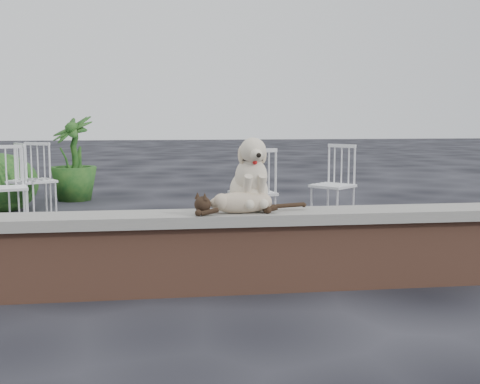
{
  "coord_description": "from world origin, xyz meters",
  "views": [
    {
      "loc": [
        0.26,
        -4.27,
        1.26
      ],
      "look_at": [
        0.89,
        0.2,
        0.7
      ],
      "focal_mm": 45.0,
      "sensor_mm": 36.0,
      "label": 1
    }
  ],
  "objects": [
    {
      "name": "brick_wall",
      "position": [
        0.0,
        0.0,
        0.25
      ],
      "size": [
        6.0,
        0.3,
        0.5
      ],
      "primitive_type": "cube",
      "color": "brown",
      "rests_on": "ground"
    },
    {
      "name": "dog",
      "position": [
        0.94,
        0.09,
        0.85
      ],
      "size": [
        0.41,
        0.51,
        0.55
      ],
      "primitive_type": null,
      "rotation": [
        0.0,
        0.0,
        0.11
      ],
      "color": "beige",
      "rests_on": "capstone"
    },
    {
      "name": "capstone",
      "position": [
        0.0,
        0.0,
        0.54
      ],
      "size": [
        6.2,
        0.4,
        0.08
      ],
      "primitive_type": "cube",
      "color": "slate",
      "rests_on": "brick_wall"
    },
    {
      "name": "chair_e",
      "position": [
        -1.26,
        3.67,
        0.47
      ],
      "size": [
        0.76,
        0.76,
        0.94
      ],
      "primitive_type": null,
      "rotation": [
        0.0,
        0.0,
        2.08
      ],
      "color": "white",
      "rests_on": "ground"
    },
    {
      "name": "potted_plant_b",
      "position": [
        -0.98,
        5.12,
        0.64
      ],
      "size": [
        1.01,
        1.01,
        1.28
      ],
      "primitive_type": "imported",
      "rotation": [
        0.0,
        0.0,
        -0.85
      ],
      "color": "#123F18",
      "rests_on": "ground"
    },
    {
      "name": "cat",
      "position": [
        0.86,
        -0.06,
        0.67
      ],
      "size": [
        1.03,
        0.35,
        0.17
      ],
      "primitive_type": null,
      "rotation": [
        0.0,
        0.0,
        0.11
      ],
      "color": "tan",
      "rests_on": "capstone"
    },
    {
      "name": "chair_c",
      "position": [
        1.29,
        2.07,
        0.47
      ],
      "size": [
        0.68,
        0.68,
        0.94
      ],
      "primitive_type": null,
      "rotation": [
        0.0,
        0.0,
        3.4
      ],
      "color": "white",
      "rests_on": "ground"
    },
    {
      "name": "ground",
      "position": [
        0.0,
        0.0,
        0.0
      ],
      "size": [
        60.0,
        60.0,
        0.0
      ],
      "primitive_type": "plane",
      "color": "black",
      "rests_on": "ground"
    },
    {
      "name": "chair_a",
      "position": [
        -1.43,
        2.91,
        0.47
      ],
      "size": [
        0.69,
        0.69,
        0.94
      ],
      "primitive_type": null,
      "rotation": [
        0.0,
        0.0,
        0.28
      ],
      "color": "white",
      "rests_on": "ground"
    },
    {
      "name": "chair_d",
      "position": [
        2.35,
        2.63,
        0.47
      ],
      "size": [
        0.79,
        0.79,
        0.94
      ],
      "primitive_type": null,
      "rotation": [
        0.0,
        0.0,
        -0.86
      ],
      "color": "white",
      "rests_on": "ground"
    },
    {
      "name": "chair_b",
      "position": [
        -1.35,
        3.69,
        0.47
      ],
      "size": [
        0.74,
        0.74,
        0.94
      ],
      "primitive_type": null,
      "rotation": [
        0.0,
        0.0,
        -0.44
      ],
      "color": "white",
      "rests_on": "ground"
    }
  ]
}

